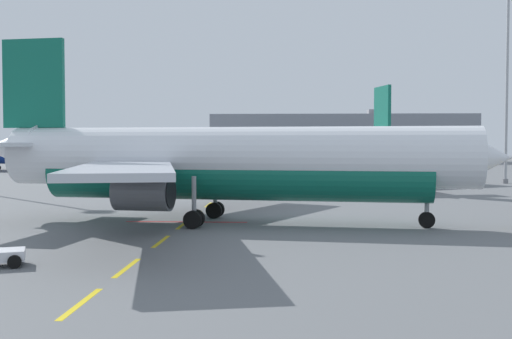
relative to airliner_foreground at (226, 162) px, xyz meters
The scene contains 6 objects.
ground 27.03m from the airliner_foreground, 43.81° to the left, with size 400.00×400.00×0.00m, color slate.
apron_paint_markings 15.92m from the airliner_foreground, 100.09° to the left, with size 8.00×95.15×0.01m.
airliner_foreground is the anchor object (origin of this frame).
airliner_mid_left 39.99m from the airliner_foreground, 73.84° to the left, with size 30.86×31.59×11.15m.
apron_light_mast_far 53.65m from the airliner_foreground, 52.31° to the left, with size 1.80×1.80×27.96m.
terminal_satellite 136.97m from the airliner_foreground, 82.18° to the left, with size 71.13×22.48×14.57m.
Camera 1 is at (24.65, -18.01, 5.15)m, focal length 43.41 mm.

